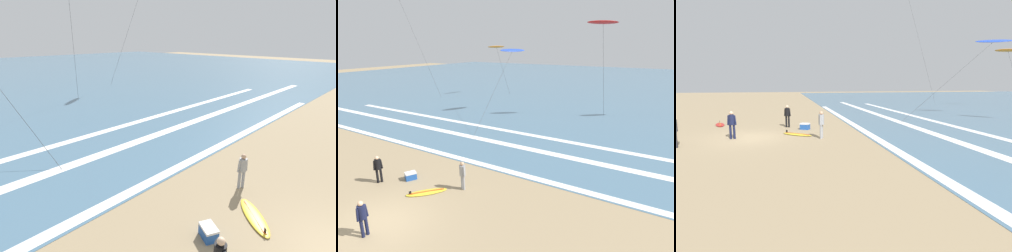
{
  "view_description": "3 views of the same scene",
  "coord_description": "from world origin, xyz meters",
  "views": [
    {
      "loc": [
        -7.65,
        -0.01,
        6.14
      ],
      "look_at": [
        -0.09,
        7.48,
        2.34
      ],
      "focal_mm": 26.46,
      "sensor_mm": 36.0,
      "label": 1
    },
    {
      "loc": [
        9.99,
        -5.85,
        7.51
      ],
      "look_at": [
        0.89,
        9.13,
        2.29
      ],
      "focal_mm": 29.22,
      "sensor_mm": 36.0,
      "label": 2
    },
    {
      "loc": [
        16.48,
        2.26,
        3.2
      ],
      "look_at": [
        1.34,
        5.55,
        0.72
      ],
      "focal_mm": 28.96,
      "sensor_mm": 36.0,
      "label": 3
    }
  ],
  "objects": [
    {
      "name": "wave_foam_shoreline",
      "position": [
        -0.55,
        7.36,
        0.01
      ],
      "size": [
        38.73,
        0.52,
        0.01
      ],
      "primitive_type": "cube",
      "color": "white",
      "rests_on": "ocean_surface"
    },
    {
      "name": "wave_foam_outer_break",
      "position": [
        -0.9,
        14.43,
        0.01
      ],
      "size": [
        45.23,
        0.63,
        0.01
      ],
      "primitive_type": "cube",
      "color": "white",
      "rests_on": "ocean_surface"
    },
    {
      "name": "surfboard_right_spare",
      "position": [
        -0.25,
        2.92,
        0.05
      ],
      "size": [
        1.81,
        2.0,
        0.25
      ],
      "color": "yellow",
      "rests_on": "ground"
    },
    {
      "name": "surfer_left_near",
      "position": [
        1.13,
        4.26,
        0.96
      ],
      "size": [
        0.5,
        0.32,
        1.6
      ],
      "color": "gray",
      "rests_on": "ground"
    },
    {
      "name": "wave_foam_mid_break",
      "position": [
        0.53,
        11.39,
        0.01
      ],
      "size": [
        55.93,
        0.73,
        0.01
      ],
      "primitive_type": "cube",
      "color": "white",
      "rests_on": "ocean_surface"
    },
    {
      "name": "cooler_box",
      "position": [
        -2.2,
        3.55,
        0.22
      ],
      "size": [
        0.68,
        0.75,
        0.44
      ],
      "color": "#1E4C9E",
      "rests_on": "ground"
    }
  ]
}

